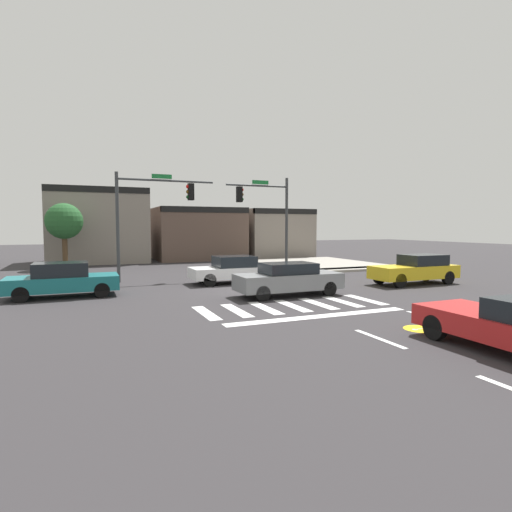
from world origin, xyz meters
TOP-DOWN VIEW (x-y plane):
  - ground_plane at (0.00, 0.00)m, footprint 120.00×120.00m
  - crosswalk_near at (-0.00, -4.50)m, footprint 7.22×2.50m
  - lane_markings at (1.16, -11.43)m, footprint 6.80×18.75m
  - bike_detector_marking at (1.82, -9.12)m, footprint 0.98×0.98m
  - curb_corner_northeast at (8.49, 9.42)m, footprint 10.00×10.60m
  - storefront_row at (0.96, 19.21)m, footprint 23.42×6.62m
  - traffic_signal_northwest at (-3.75, 4.98)m, footprint 5.39×0.32m
  - traffic_signal_northeast at (3.50, 5.63)m, footprint 4.20×0.32m
  - car_gray at (0.92, -2.40)m, footprint 4.65×1.74m
  - car_yellow at (8.76, -1.72)m, footprint 4.70×1.73m
  - car_teal at (-8.13, 1.05)m, footprint 4.45×1.83m
  - car_white at (0.05, 2.38)m, footprint 4.44×1.90m
  - roadside_tree at (-8.50, 14.00)m, footprint 2.55×2.55m

SIDE VIEW (x-z plane):
  - ground_plane at x=0.00m, z-range 0.00..0.00m
  - bike_detector_marking at x=1.82m, z-range 0.00..0.01m
  - crosswalk_near at x=0.00m, z-range 0.00..0.01m
  - lane_markings at x=1.16m, z-range 0.00..0.01m
  - curb_corner_northeast at x=8.49m, z-range 0.00..0.15m
  - car_white at x=0.05m, z-range 0.00..1.45m
  - car_gray at x=0.92m, z-range 0.02..1.46m
  - car_teal at x=-8.13m, z-range 0.00..1.49m
  - car_yellow at x=8.76m, z-range 0.01..1.55m
  - storefront_row at x=0.96m, z-range -0.40..5.74m
  - roadside_tree at x=-8.50m, z-range 1.02..5.69m
  - traffic_signal_northeast at x=3.50m, z-range 1.06..7.18m
  - traffic_signal_northwest at x=-3.75m, z-range 1.19..7.11m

